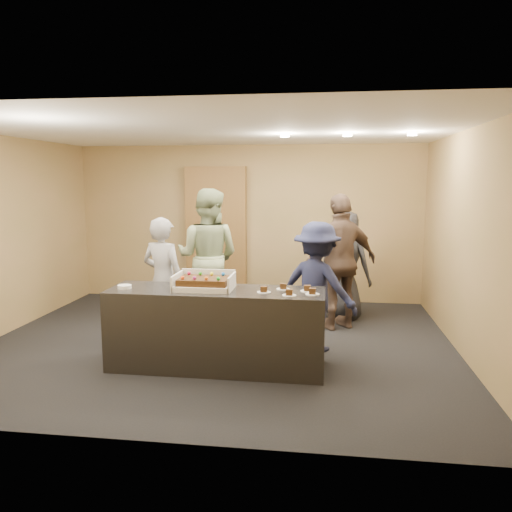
{
  "coord_description": "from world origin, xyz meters",
  "views": [
    {
      "loc": [
        1.32,
        -6.12,
        2.1
      ],
      "look_at": [
        0.49,
        0.0,
        1.16
      ],
      "focal_mm": 35.0,
      "sensor_mm": 36.0,
      "label": 1
    }
  ],
  "objects_px": {
    "plate_stack": "(125,287)",
    "person_sage_man": "(208,257)",
    "cake_box": "(205,285)",
    "person_brown_extra": "(341,262)",
    "person_dark_suit": "(344,265)",
    "serving_counter": "(217,329)",
    "sheet_cake": "(204,281)",
    "person_server_grey": "(163,280)",
    "person_navy_man": "(317,287)",
    "storage_cabinet": "(216,234)"
  },
  "relations": [
    {
      "from": "cake_box",
      "to": "sheet_cake",
      "type": "relative_size",
      "value": 1.17
    },
    {
      "from": "person_sage_man",
      "to": "person_brown_extra",
      "type": "height_order",
      "value": "person_sage_man"
    },
    {
      "from": "cake_box",
      "to": "person_server_grey",
      "type": "height_order",
      "value": "person_server_grey"
    },
    {
      "from": "serving_counter",
      "to": "person_navy_man",
      "type": "relative_size",
      "value": 1.5
    },
    {
      "from": "cake_box",
      "to": "person_sage_man",
      "type": "bearing_deg",
      "value": 102.09
    },
    {
      "from": "person_server_grey",
      "to": "person_navy_man",
      "type": "height_order",
      "value": "person_server_grey"
    },
    {
      "from": "plate_stack",
      "to": "person_server_grey",
      "type": "distance_m",
      "value": 0.92
    },
    {
      "from": "cake_box",
      "to": "person_server_grey",
      "type": "xyz_separation_m",
      "value": [
        -0.75,
        0.81,
        -0.13
      ]
    },
    {
      "from": "serving_counter",
      "to": "plate_stack",
      "type": "distance_m",
      "value": 1.13
    },
    {
      "from": "serving_counter",
      "to": "cake_box",
      "type": "height_order",
      "value": "cake_box"
    },
    {
      "from": "serving_counter",
      "to": "plate_stack",
      "type": "height_order",
      "value": "plate_stack"
    },
    {
      "from": "sheet_cake",
      "to": "person_server_grey",
      "type": "relative_size",
      "value": 0.33
    },
    {
      "from": "cake_box",
      "to": "person_navy_man",
      "type": "height_order",
      "value": "person_navy_man"
    },
    {
      "from": "cake_box",
      "to": "person_brown_extra",
      "type": "height_order",
      "value": "person_brown_extra"
    },
    {
      "from": "storage_cabinet",
      "to": "sheet_cake",
      "type": "relative_size",
      "value": 4.27
    },
    {
      "from": "plate_stack",
      "to": "person_server_grey",
      "type": "bearing_deg",
      "value": 80.75
    },
    {
      "from": "plate_stack",
      "to": "sheet_cake",
      "type": "bearing_deg",
      "value": 5.01
    },
    {
      "from": "plate_stack",
      "to": "person_dark_suit",
      "type": "distance_m",
      "value": 3.46
    },
    {
      "from": "serving_counter",
      "to": "person_brown_extra",
      "type": "height_order",
      "value": "person_brown_extra"
    },
    {
      "from": "storage_cabinet",
      "to": "person_navy_man",
      "type": "xyz_separation_m",
      "value": [
        1.8,
        -2.49,
        -0.37
      ]
    },
    {
      "from": "person_dark_suit",
      "to": "person_server_grey",
      "type": "bearing_deg",
      "value": 55.59
    },
    {
      "from": "serving_counter",
      "to": "sheet_cake",
      "type": "height_order",
      "value": "sheet_cake"
    },
    {
      "from": "person_brown_extra",
      "to": "storage_cabinet",
      "type": "bearing_deg",
      "value": -65.55
    },
    {
      "from": "cake_box",
      "to": "person_brown_extra",
      "type": "bearing_deg",
      "value": 48.03
    },
    {
      "from": "person_brown_extra",
      "to": "plate_stack",
      "type": "bearing_deg",
      "value": 6.47
    },
    {
      "from": "person_server_grey",
      "to": "person_dark_suit",
      "type": "height_order",
      "value": "person_dark_suit"
    },
    {
      "from": "person_server_grey",
      "to": "person_brown_extra",
      "type": "xyz_separation_m",
      "value": [
        2.3,
        0.92,
        0.14
      ]
    },
    {
      "from": "plate_stack",
      "to": "person_brown_extra",
      "type": "height_order",
      "value": "person_brown_extra"
    },
    {
      "from": "serving_counter",
      "to": "sheet_cake",
      "type": "xyz_separation_m",
      "value": [
        -0.13,
        0.0,
        0.55
      ]
    },
    {
      "from": "serving_counter",
      "to": "person_sage_man",
      "type": "distance_m",
      "value": 1.91
    },
    {
      "from": "person_server_grey",
      "to": "person_sage_man",
      "type": "bearing_deg",
      "value": -95.05
    },
    {
      "from": "sheet_cake",
      "to": "storage_cabinet",
      "type": "bearing_deg",
      "value": 99.88
    },
    {
      "from": "plate_stack",
      "to": "person_dark_suit",
      "type": "bearing_deg",
      "value": 43.3
    },
    {
      "from": "person_brown_extra",
      "to": "person_navy_man",
      "type": "bearing_deg",
      "value": 42.12
    },
    {
      "from": "plate_stack",
      "to": "person_brown_extra",
      "type": "distance_m",
      "value": 3.05
    },
    {
      "from": "plate_stack",
      "to": "person_sage_man",
      "type": "height_order",
      "value": "person_sage_man"
    },
    {
      "from": "plate_stack",
      "to": "person_brown_extra",
      "type": "relative_size",
      "value": 0.08
    },
    {
      "from": "plate_stack",
      "to": "person_navy_man",
      "type": "distance_m",
      "value": 2.29
    },
    {
      "from": "person_brown_extra",
      "to": "cake_box",
      "type": "bearing_deg",
      "value": 17.74
    },
    {
      "from": "person_brown_extra",
      "to": "sheet_cake",
      "type": "bearing_deg",
      "value": 18.12
    },
    {
      "from": "serving_counter",
      "to": "sheet_cake",
      "type": "relative_size",
      "value": 4.39
    },
    {
      "from": "cake_box",
      "to": "sheet_cake",
      "type": "xyz_separation_m",
      "value": [
        -0.0,
        -0.02,
        0.05
      ]
    },
    {
      "from": "serving_counter",
      "to": "cake_box",
      "type": "bearing_deg",
      "value": 170.39
    },
    {
      "from": "person_dark_suit",
      "to": "person_brown_extra",
      "type": "bearing_deg",
      "value": 105.82
    },
    {
      "from": "cake_box",
      "to": "person_server_grey",
      "type": "bearing_deg",
      "value": 132.78
    },
    {
      "from": "sheet_cake",
      "to": "person_server_grey",
      "type": "distance_m",
      "value": 1.13
    },
    {
      "from": "cake_box",
      "to": "person_server_grey",
      "type": "distance_m",
      "value": 1.1
    },
    {
      "from": "storage_cabinet",
      "to": "person_server_grey",
      "type": "bearing_deg",
      "value": -94.28
    },
    {
      "from": "person_sage_man",
      "to": "person_dark_suit",
      "type": "height_order",
      "value": "person_sage_man"
    },
    {
      "from": "person_brown_extra",
      "to": "person_dark_suit",
      "type": "height_order",
      "value": "person_brown_extra"
    }
  ]
}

